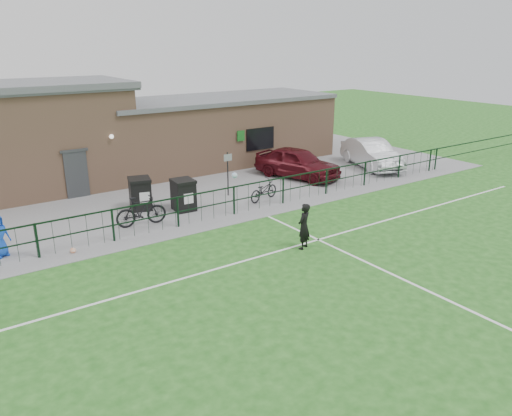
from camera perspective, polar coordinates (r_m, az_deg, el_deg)
ground at (r=14.04m, az=11.91°, el=-10.43°), size 90.00×90.00×0.00m
paving_strip at (r=24.53m, az=-11.40°, el=2.35°), size 34.00×13.00×0.02m
pitch_line_touch at (r=19.66m, az=-4.66°, el=-1.44°), size 28.00×0.10×0.01m
pitch_line_mid at (r=16.70m, az=1.96°, el=-5.12°), size 28.00×0.10×0.01m
pitch_line_perp at (r=15.42m, az=17.11°, el=-8.11°), size 0.10×16.00×0.01m
perimeter_fence at (r=19.63m, az=-5.00°, el=0.36°), size 28.00×0.10×1.20m
wheelie_bin_left at (r=21.26m, az=-13.10°, el=1.50°), size 1.04×1.12×1.25m
wheelie_bin_right at (r=20.81m, az=-8.30°, el=1.39°), size 0.87×0.97×1.22m
sign_post at (r=22.52m, az=-3.24°, el=3.90°), size 0.07×0.07×2.00m
car_maroon at (r=25.67m, az=4.76°, el=5.19°), size 3.13×4.89×1.55m
car_silver at (r=28.43m, az=13.08°, el=6.08°), size 3.05×4.95×1.54m
bicycle_d at (r=19.34m, az=-13.00°, el=-0.34°), size 1.98×0.79×1.16m
bicycle_e at (r=21.93m, az=0.88°, el=2.07°), size 1.86×1.08×0.92m
goalkeeper_kick at (r=16.87m, az=5.24°, el=-1.91°), size 1.14×3.64×2.07m
ball_ground at (r=17.70m, az=-20.18°, el=-4.58°), size 0.19×0.19×0.19m
clubhouse at (r=26.47m, az=-16.12°, el=8.09°), size 24.25×5.40×4.96m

